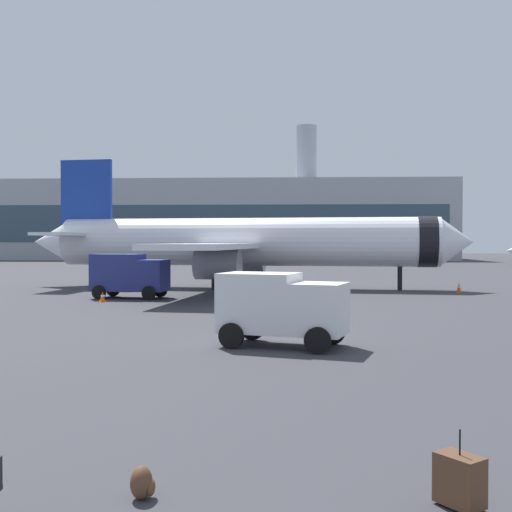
% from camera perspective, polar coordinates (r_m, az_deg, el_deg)
% --- Properties ---
extents(airplane_at_gate, '(35.76, 32.35, 10.50)m').
position_cam_1_polar(airplane_at_gate, '(50.72, -1.18, 1.23)').
color(airplane_at_gate, white).
rests_on(airplane_at_gate, ground).
extents(service_truck, '(5.04, 3.05, 2.90)m').
position_cam_1_polar(service_truck, '(42.54, -11.28, -1.57)').
color(service_truck, navy).
rests_on(service_truck, ground).
extents(cargo_van, '(4.80, 3.41, 2.60)m').
position_cam_1_polar(cargo_van, '(22.58, 2.26, -4.47)').
color(cargo_van, white).
rests_on(cargo_van, ground).
extents(safety_cone_near, '(0.44, 0.44, 0.61)m').
position_cam_1_polar(safety_cone_near, '(40.48, -13.56, -3.58)').
color(safety_cone_near, '#F2590C').
rests_on(safety_cone_near, ground).
extents(safety_cone_mid, '(0.44, 0.44, 0.82)m').
position_cam_1_polar(safety_cone_mid, '(54.79, -14.33, -2.21)').
color(safety_cone_mid, '#F2590C').
rests_on(safety_cone_mid, ground).
extents(safety_cone_far, '(0.44, 0.44, 0.72)m').
position_cam_1_polar(safety_cone_far, '(48.72, 17.70, -2.72)').
color(safety_cone_far, '#F2590C').
rests_on(safety_cone_far, ground).
extents(safety_cone_outer, '(0.44, 0.44, 0.60)m').
position_cam_1_polar(safety_cone_outer, '(52.39, -12.69, -2.48)').
color(safety_cone_outer, '#F2590C').
rests_on(safety_cone_outer, ground).
extents(rolling_suitcase, '(0.71, 0.75, 1.10)m').
position_cam_1_polar(rolling_suitcase, '(9.83, 17.76, -18.55)').
color(rolling_suitcase, brown).
rests_on(rolling_suitcase, ground).
extents(traveller_backpack, '(0.36, 0.40, 0.48)m').
position_cam_1_polar(traveller_backpack, '(9.89, -10.13, -19.37)').
color(traveller_backpack, brown).
rests_on(traveller_backpack, ground).
extents(terminal_building, '(97.93, 23.46, 28.15)m').
position_cam_1_polar(terminal_building, '(136.01, -3.69, 3.17)').
color(terminal_building, '#9EA3AD').
rests_on(terminal_building, ground).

